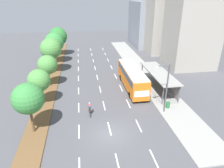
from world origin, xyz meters
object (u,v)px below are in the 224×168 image
at_px(bus_shelter, 160,79).
at_px(bus, 132,76).
at_px(median_tree_farthest, 58,36).
at_px(cyclist, 90,109).
at_px(median_tree_fifth, 54,42).
at_px(median_tree_fourth, 51,49).
at_px(median_tree_nearest, 28,99).
at_px(median_tree_second, 39,80).
at_px(median_tree_third, 47,65).
at_px(streetlight, 166,86).
at_px(trash_bin, 168,105).

distance_m(bus_shelter, bus, 4.48).
bearing_deg(median_tree_farthest, bus, -58.44).
relative_size(bus, cyclist, 6.20).
height_order(bus_shelter, median_tree_farthest, median_tree_farthest).
xyz_separation_m(median_tree_fifth, median_tree_farthest, (0.27, 6.30, 0.09)).
bearing_deg(median_tree_fourth, median_tree_farthest, 88.90).
bearing_deg(median_tree_nearest, cyclist, 22.49).
distance_m(median_tree_second, median_tree_fourth, 12.66).
relative_size(bus_shelter, cyclist, 5.96).
bearing_deg(median_tree_fifth, bus_shelter, -43.05).
height_order(median_tree_third, streetlight, streetlight).
relative_size(median_tree_fourth, streetlight, 1.04).
distance_m(bus_shelter, median_tree_second, 18.28).
relative_size(bus, median_tree_fifth, 1.68).
distance_m(median_tree_third, streetlight, 19.11).
bearing_deg(trash_bin, bus, 113.65).
relative_size(bus_shelter, bus, 0.96).
height_order(median_tree_nearest, median_tree_second, median_tree_nearest).
height_order(bus_shelter, median_tree_second, median_tree_second).
height_order(median_tree_fourth, streetlight, median_tree_fourth).
bearing_deg(median_tree_nearest, streetlight, 5.98).
height_order(median_tree_second, trash_bin, median_tree_second).
bearing_deg(streetlight, median_tree_nearest, -174.02).
relative_size(cyclist, median_tree_second, 0.36).
distance_m(cyclist, median_tree_second, 7.96).
relative_size(median_tree_second, median_tree_third, 0.97).
relative_size(median_tree_second, median_tree_fifth, 0.76).
bearing_deg(median_tree_third, median_tree_nearest, -91.08).
relative_size(median_tree_fourth, trash_bin, 7.95).
relative_size(median_tree_farthest, streetlight, 1.06).
bearing_deg(median_tree_fifth, median_tree_farthest, 87.53).
distance_m(bus_shelter, median_tree_fourth, 20.87).
xyz_separation_m(cyclist, median_tree_third, (-6.18, 9.94, 2.98)).
bearing_deg(bus_shelter, median_tree_farthest, 127.43).
distance_m(bus_shelter, median_tree_fifth, 24.63).
distance_m(median_tree_farthest, trash_bin, 33.65).
xyz_separation_m(bus_shelter, median_tree_nearest, (-18.02, -8.51, 2.39)).
height_order(median_tree_second, median_tree_farthest, median_tree_farthest).
height_order(median_tree_fourth, median_tree_farthest, median_tree_farthest).
bearing_deg(streetlight, median_tree_fifth, 123.81).
xyz_separation_m(median_tree_third, median_tree_farthest, (0.18, 18.90, 1.06)).
xyz_separation_m(median_tree_third, trash_bin, (16.71, -10.10, -3.20)).
bearing_deg(median_tree_fifth, trash_bin, -53.50).
relative_size(bus, median_tree_third, 2.15).
bearing_deg(median_tree_fifth, cyclist, -74.45).
bearing_deg(bus, bus_shelter, -16.90).
xyz_separation_m(bus_shelter, median_tree_fifth, (-17.88, 16.70, 2.88)).
distance_m(median_tree_fifth, streetlight, 28.34).
bearing_deg(median_tree_second, bus_shelter, 6.97).
bearing_deg(trash_bin, bus_shelter, 79.82).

